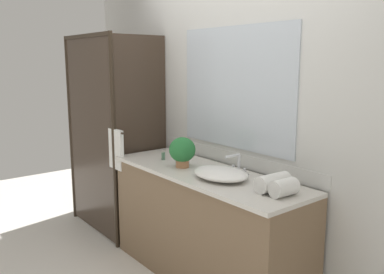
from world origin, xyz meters
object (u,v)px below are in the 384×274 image
(sink_basin, at_px, (221,173))
(amenity_bottle_shampoo, at_px, (163,155))
(rolled_towel_middle, at_px, (273,183))
(potted_plant, at_px, (182,151))
(rolled_towel_near_edge, at_px, (284,188))
(amenity_bottle_lotion, at_px, (176,153))
(faucet, at_px, (238,167))

(sink_basin, relative_size, amenity_bottle_shampoo, 5.51)
(rolled_towel_middle, bearing_deg, potted_plant, -173.88)
(rolled_towel_near_edge, bearing_deg, potted_plant, -175.98)
(rolled_towel_middle, bearing_deg, amenity_bottle_shampoo, -176.48)
(potted_plant, height_order, amenity_bottle_lotion, potted_plant)
(amenity_bottle_lotion, relative_size, rolled_towel_near_edge, 0.55)
(amenity_bottle_shampoo, distance_m, rolled_towel_near_edge, 1.27)
(faucet, relative_size, amenity_bottle_shampoo, 2.08)
(sink_basin, height_order, faucet, faucet)
(sink_basin, relative_size, faucet, 2.65)
(faucet, relative_size, rolled_towel_middle, 0.69)
(rolled_towel_near_edge, relative_size, rolled_towel_middle, 0.74)
(amenity_bottle_lotion, bearing_deg, amenity_bottle_shampoo, -95.82)
(rolled_towel_middle, bearing_deg, sink_basin, -171.01)
(faucet, distance_m, amenity_bottle_shampoo, 0.75)
(faucet, bearing_deg, sink_basin, -90.00)
(sink_basin, height_order, rolled_towel_near_edge, rolled_towel_near_edge)
(potted_plant, bearing_deg, rolled_towel_near_edge, 4.02)
(rolled_towel_middle, bearing_deg, faucet, 166.49)
(amenity_bottle_shampoo, distance_m, rolled_towel_middle, 1.16)
(potted_plant, bearing_deg, amenity_bottle_lotion, 152.63)
(faucet, height_order, rolled_towel_middle, faucet)
(sink_basin, distance_m, faucet, 0.17)
(amenity_bottle_shampoo, height_order, rolled_towel_middle, rolled_towel_middle)
(sink_basin, bearing_deg, amenity_bottle_lotion, 170.11)
(faucet, distance_m, amenity_bottle_lotion, 0.72)
(faucet, bearing_deg, rolled_towel_near_edge, -13.26)
(potted_plant, height_order, amenity_bottle_shampoo, potted_plant)
(faucet, relative_size, potted_plant, 0.70)
(sink_basin, distance_m, rolled_towel_middle, 0.44)
(faucet, bearing_deg, rolled_towel_middle, -13.51)
(faucet, height_order, potted_plant, potted_plant)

